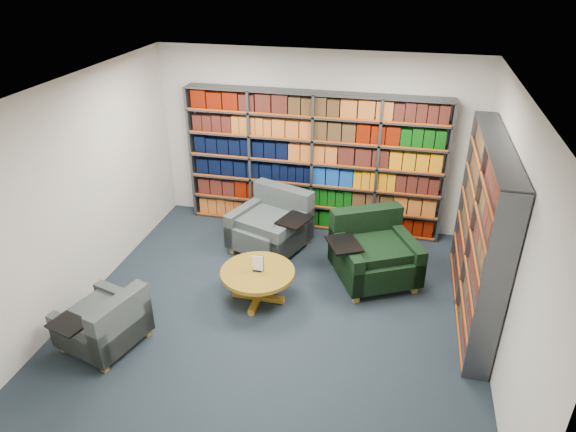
% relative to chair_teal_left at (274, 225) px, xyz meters
% --- Properties ---
extents(room_shell, '(5.02, 5.02, 2.82)m').
position_rel_chair_teal_left_xyz_m(room_shell, '(0.44, -1.53, 1.04)').
color(room_shell, black).
rests_on(room_shell, ground).
extents(bookshelf_back, '(4.00, 0.28, 2.20)m').
position_rel_chair_teal_left_xyz_m(bookshelf_back, '(0.44, 0.81, 0.74)').
color(bookshelf_back, '#47494F').
rests_on(bookshelf_back, ground).
extents(bookshelf_right, '(0.28, 2.50, 2.20)m').
position_rel_chair_teal_left_xyz_m(bookshelf_right, '(2.78, -0.93, 0.74)').
color(bookshelf_right, '#47494F').
rests_on(bookshelf_right, ground).
extents(chair_teal_left, '(1.30, 1.25, 0.89)m').
position_rel_chair_teal_left_xyz_m(chair_teal_left, '(0.00, 0.00, 0.00)').
color(chair_teal_left, '#011C34').
rests_on(chair_teal_left, ground).
extents(chair_green_right, '(1.36, 1.35, 0.92)m').
position_rel_chair_teal_left_xyz_m(chair_green_right, '(1.52, -0.47, 0.01)').
color(chair_green_right, black).
rests_on(chair_green_right, ground).
extents(chair_teal_front, '(0.99, 1.05, 0.73)m').
position_rel_chair_teal_left_xyz_m(chair_teal_front, '(-1.28, -2.59, -0.07)').
color(chair_teal_front, '#011C34').
rests_on(chair_teal_front, ground).
extents(coffee_table, '(0.95, 0.95, 0.67)m').
position_rel_chair_teal_left_xyz_m(coffee_table, '(0.14, -1.37, -0.00)').
color(coffee_table, olive).
rests_on(coffee_table, ground).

